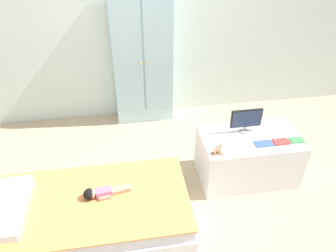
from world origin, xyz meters
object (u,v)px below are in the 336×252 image
object	(u,v)px
rocking_horse_toy	(219,149)
book_red	(281,142)
bed	(90,212)
doll	(98,193)
tv_stand	(248,157)
tv_monitor	(246,119)
book_blue	(263,144)
book_green	(297,140)
wardrobe	(143,58)

from	to	relation	value
rocking_horse_toy	book_red	distance (m)	0.62
bed	rocking_horse_toy	size ratio (longest dim) A/B	13.91
doll	tv_stand	world-z (taller)	tv_stand
book_red	doll	bearing A→B (deg)	-173.64
doll	rocking_horse_toy	bearing A→B (deg)	6.36
tv_stand	tv_monitor	distance (m)	0.39
book_blue	book_green	distance (m)	0.32
doll	tv_monitor	distance (m)	1.48
tv_monitor	rocking_horse_toy	size ratio (longest dim) A/B	2.47
book_blue	book_green	size ratio (longest dim) A/B	1.23
doll	wardrobe	distance (m)	1.70
wardrobe	book_red	world-z (taller)	wardrobe
tv_stand	tv_monitor	xyz separation A→B (m)	(-0.03, 0.09, 0.38)
wardrobe	book_green	world-z (taller)	wardrobe
book_blue	tv_stand	bearing A→B (deg)	119.85
tv_stand	rocking_horse_toy	world-z (taller)	rocking_horse_toy
doll	rocking_horse_toy	distance (m)	1.09
doll	tv_stand	xyz separation A→B (m)	(1.43, 0.31, -0.05)
book_blue	doll	bearing A→B (deg)	-172.94
doll	book_blue	distance (m)	1.52
bed	doll	bearing A→B (deg)	25.75
tv_stand	bed	bearing A→B (deg)	-167.02
book_blue	book_red	xyz separation A→B (m)	(0.17, 0.00, 0.00)
tv_stand	book_blue	world-z (taller)	book_blue
doll	book_blue	xyz separation A→B (m)	(1.50, 0.19, 0.19)
bed	book_blue	distance (m)	1.64
doll	tv_stand	size ratio (longest dim) A/B	0.42
tv_stand	wardrobe	bearing A→B (deg)	125.94
bed	tv_monitor	size ratio (longest dim) A/B	5.64
tv_monitor	book_green	distance (m)	0.50
tv_stand	book_green	distance (m)	0.48
book_blue	book_green	world-z (taller)	book_green
wardrobe	book_blue	world-z (taller)	wardrobe
tv_monitor	book_green	size ratio (longest dim) A/B	2.38
doll	tv_stand	bearing A→B (deg)	12.13
tv_monitor	book_red	xyz separation A→B (m)	(0.27, -0.21, -0.13)
rocking_horse_toy	book_green	world-z (taller)	rocking_horse_toy
book_red	tv_monitor	bearing A→B (deg)	141.71
bed	tv_stand	world-z (taller)	tv_stand
doll	tv_monitor	xyz separation A→B (m)	(1.39, 0.40, 0.33)
book_green	wardrobe	bearing A→B (deg)	133.57
book_red	book_green	xyz separation A→B (m)	(0.16, 0.00, -0.00)
doll	book_red	world-z (taller)	book_red
doll	tv_monitor	bearing A→B (deg)	15.99
bed	tv_monitor	xyz separation A→B (m)	(1.48, 0.44, 0.50)
tv_stand	rocking_horse_toy	distance (m)	0.52
wardrobe	book_red	xyz separation A→B (m)	(1.12, -1.35, -0.32)
book_blue	book_green	bearing A→B (deg)	0.00
wardrobe	tv_monitor	xyz separation A→B (m)	(0.85, -1.13, -0.19)
book_blue	book_red	distance (m)	0.17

